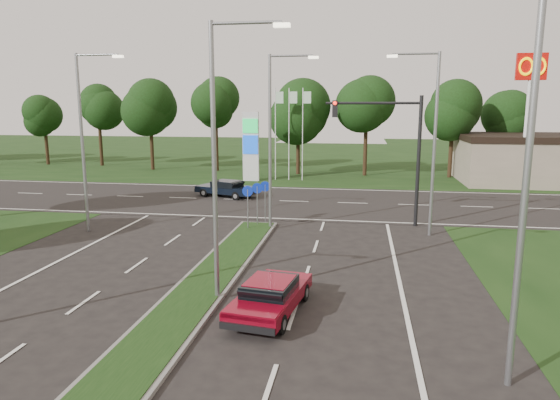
# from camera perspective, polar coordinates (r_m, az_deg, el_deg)

# --- Properties ---
(ground) EXTENTS (160.00, 160.00, 0.00)m
(ground) POSITION_cam_1_polar(r_m,az_deg,el_deg) (12.61, -19.12, -20.55)
(ground) COLOR black
(ground) RESTS_ON ground
(verge_far) EXTENTS (160.00, 50.00, 0.02)m
(verge_far) POSITION_cam_1_polar(r_m,az_deg,el_deg) (64.95, 4.37, 4.91)
(verge_far) COLOR black
(verge_far) RESTS_ON ground
(cross_road) EXTENTS (160.00, 12.00, 0.02)m
(cross_road) POSITION_cam_1_polar(r_m,az_deg,el_deg) (34.44, -0.05, -0.12)
(cross_road) COLOR black
(cross_road) RESTS_ON ground
(median_kerb) EXTENTS (2.00, 26.00, 0.12)m
(median_kerb) POSITION_cam_1_polar(r_m,az_deg,el_deg) (15.79, -12.12, -13.33)
(median_kerb) COLOR slate
(median_kerb) RESTS_ON ground
(commercial_building) EXTENTS (16.00, 9.00, 4.00)m
(commercial_building) POSITION_cam_1_polar(r_m,az_deg,el_deg) (48.53, 29.19, 4.05)
(commercial_building) COLOR gray
(commercial_building) RESTS_ON ground
(streetlight_median_near) EXTENTS (2.53, 0.22, 9.00)m
(streetlight_median_near) POSITION_cam_1_polar(r_m,az_deg,el_deg) (16.08, -6.89, 5.80)
(streetlight_median_near) COLOR gray
(streetlight_median_near) RESTS_ON ground
(streetlight_median_far) EXTENTS (2.53, 0.22, 9.00)m
(streetlight_median_far) POSITION_cam_1_polar(r_m,az_deg,el_deg) (25.82, -0.71, 7.66)
(streetlight_median_far) COLOR gray
(streetlight_median_far) RESTS_ON ground
(streetlight_left_far) EXTENTS (2.53, 0.22, 9.00)m
(streetlight_left_far) POSITION_cam_1_polar(r_m,az_deg,el_deg) (27.17, -21.36, 7.08)
(streetlight_left_far) COLOR gray
(streetlight_left_far) RESTS_ON ground
(streetlight_right_far) EXTENTS (2.53, 0.22, 9.00)m
(streetlight_right_far) POSITION_cam_1_polar(r_m,az_deg,el_deg) (25.66, 16.85, 7.19)
(streetlight_right_far) COLOR gray
(streetlight_right_far) RESTS_ON ground
(streetlight_right_near) EXTENTS (2.53, 0.22, 9.00)m
(streetlight_right_near) POSITION_cam_1_polar(r_m,az_deg,el_deg) (11.96, 25.50, 3.22)
(streetlight_right_near) COLOR gray
(streetlight_right_near) RESTS_ON ground
(traffic_signal) EXTENTS (5.10, 0.42, 7.00)m
(traffic_signal) POSITION_cam_1_polar(r_m,az_deg,el_deg) (27.51, 12.92, 6.68)
(traffic_signal) COLOR black
(traffic_signal) RESTS_ON ground
(median_signs) EXTENTS (1.16, 1.76, 2.38)m
(median_signs) POSITION_cam_1_polar(r_m,az_deg,el_deg) (26.78, -2.66, 0.50)
(median_signs) COLOR gray
(median_signs) RESTS_ON ground
(gas_pylon) EXTENTS (5.80, 1.26, 8.00)m
(gas_pylon) POSITION_cam_1_polar(r_m,az_deg,el_deg) (43.56, -3.07, 6.36)
(gas_pylon) COLOR silver
(gas_pylon) RESTS_ON ground
(mcdonalds_sign) EXTENTS (2.20, 0.47, 10.40)m
(mcdonalds_sign) POSITION_cam_1_polar(r_m,az_deg,el_deg) (43.27, 26.66, 11.59)
(mcdonalds_sign) COLOR silver
(mcdonalds_sign) RESTS_ON ground
(treeline_far) EXTENTS (6.00, 6.00, 9.90)m
(treeline_far) POSITION_cam_1_polar(r_m,az_deg,el_deg) (49.62, 3.08, 11.07)
(treeline_far) COLOR black
(treeline_far) RESTS_ON ground
(red_sedan) EXTENTS (2.24, 4.27, 1.12)m
(red_sedan) POSITION_cam_1_polar(r_m,az_deg,el_deg) (15.89, -1.10, -10.81)
(red_sedan) COLOR maroon
(red_sedan) RESTS_ON ground
(navy_sedan) EXTENTS (4.66, 3.10, 1.19)m
(navy_sedan) POSITION_cam_1_polar(r_m,az_deg,el_deg) (36.13, -6.15, 1.35)
(navy_sedan) COLOR black
(navy_sedan) RESTS_ON ground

